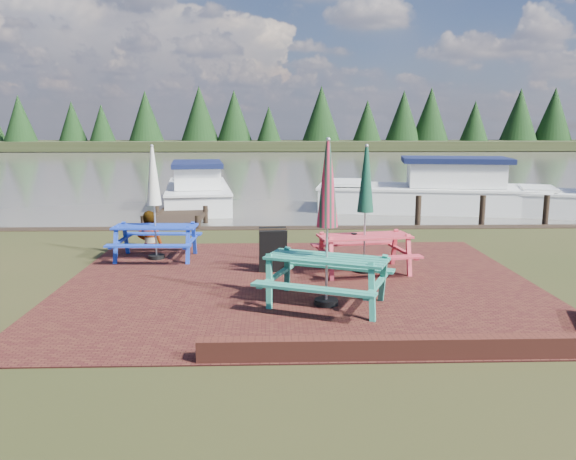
# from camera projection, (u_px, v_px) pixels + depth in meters

# --- Properties ---
(ground) EXTENTS (120.00, 120.00, 0.00)m
(ground) POSITION_uv_depth(u_px,v_px,m) (302.00, 299.00, 9.84)
(ground) COLOR black
(ground) RESTS_ON ground
(paving) EXTENTS (9.00, 7.50, 0.02)m
(paving) POSITION_uv_depth(u_px,v_px,m) (299.00, 283.00, 10.82)
(paving) COLOR #391412
(paving) RESTS_ON ground
(brick_wall) EXTENTS (6.21, 1.79, 0.30)m
(brick_wall) POSITION_uv_depth(u_px,v_px,m) (472.00, 342.00, 7.50)
(brick_wall) COLOR #4C1E16
(brick_wall) RESTS_ON ground
(water) EXTENTS (120.00, 60.00, 0.02)m
(water) POSITION_uv_depth(u_px,v_px,m) (277.00, 163.00, 46.20)
(water) COLOR #44423B
(water) RESTS_ON ground
(far_treeline) EXTENTS (120.00, 10.00, 8.10)m
(far_treeline) POSITION_uv_depth(u_px,v_px,m) (274.00, 124.00, 74.11)
(far_treeline) COLOR black
(far_treeline) RESTS_ON ground
(picnic_table_teal) EXTENTS (2.53, 2.41, 2.78)m
(picnic_table_teal) POSITION_uv_depth(u_px,v_px,m) (327.00, 249.00, 9.32)
(picnic_table_teal) COLOR #277F6A
(picnic_table_teal) RESTS_ON ground
(picnic_table_red) EXTENTS (2.13, 1.96, 2.61)m
(picnic_table_red) POSITION_uv_depth(u_px,v_px,m) (365.00, 229.00, 11.47)
(picnic_table_red) COLOR #B82F3C
(picnic_table_red) RESTS_ON ground
(picnic_table_blue) EXTENTS (1.92, 1.72, 2.56)m
(picnic_table_blue) POSITION_uv_depth(u_px,v_px,m) (155.00, 221.00, 12.64)
(picnic_table_blue) COLOR #1633A5
(picnic_table_blue) RESTS_ON ground
(chalkboard) EXTENTS (0.59, 0.58, 0.92)m
(chalkboard) POSITION_uv_depth(u_px,v_px,m) (273.00, 250.00, 11.58)
(chalkboard) COLOR black
(chalkboard) RESTS_ON ground
(jetty) EXTENTS (1.76, 9.08, 1.00)m
(jetty) POSITION_uv_depth(u_px,v_px,m) (191.00, 205.00, 20.79)
(jetty) COLOR black
(jetty) RESTS_ON ground
(boat_jetty) EXTENTS (3.29, 7.20, 2.01)m
(boat_jetty) POSITION_uv_depth(u_px,v_px,m) (198.00, 192.00, 22.46)
(boat_jetty) COLOR silver
(boat_jetty) RESTS_ON ground
(boat_near) EXTENTS (8.63, 4.26, 2.23)m
(boat_near) POSITION_uv_depth(u_px,v_px,m) (432.00, 194.00, 21.31)
(boat_near) COLOR silver
(boat_near) RESTS_ON ground
(person) EXTENTS (0.72, 0.53, 1.82)m
(person) POSITION_uv_depth(u_px,v_px,m) (149.00, 211.00, 13.94)
(person) COLOR gray
(person) RESTS_ON ground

